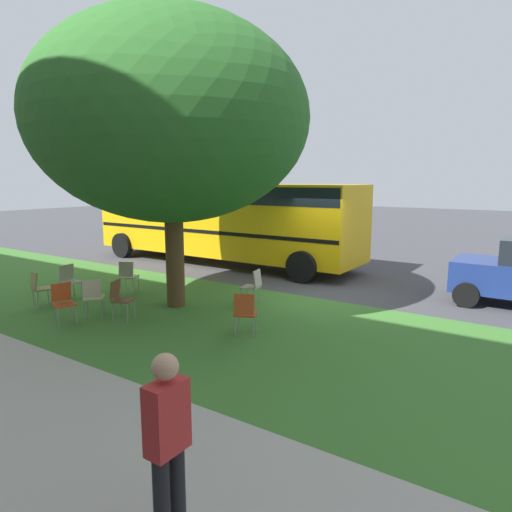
# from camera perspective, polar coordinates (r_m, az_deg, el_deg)

# --- Properties ---
(ground) EXTENTS (80.00, 80.00, 0.00)m
(ground) POSITION_cam_1_polar(r_m,az_deg,el_deg) (12.16, 6.96, -4.92)
(ground) COLOR #424247
(grass_verge) EXTENTS (48.00, 6.00, 0.01)m
(grass_verge) POSITION_cam_1_polar(r_m,az_deg,el_deg) (9.53, -1.97, -8.96)
(grass_verge) COLOR #3D752D
(grass_verge) RESTS_ON ground
(sidewalk_strip) EXTENTS (48.00, 2.80, 0.01)m
(sidewalk_strip) POSITION_cam_1_polar(r_m,az_deg,el_deg) (6.77, -25.60, -18.00)
(sidewalk_strip) COLOR #ADA89E
(sidewalk_strip) RESTS_ON ground
(street_tree) EXTENTS (6.34, 6.34, 6.73)m
(street_tree) POSITION_cam_1_polar(r_m,az_deg,el_deg) (10.94, -10.71, 16.50)
(street_tree) COLOR brown
(street_tree) RESTS_ON ground
(chair_0) EXTENTS (0.55, 0.55, 0.88)m
(chair_0) POSITION_cam_1_polar(r_m,az_deg,el_deg) (8.85, -1.38, -6.93)
(chair_0) COLOR #C64C1E
(chair_0) RESTS_ON ground
(chair_1) EXTENTS (0.50, 0.51, 0.88)m
(chair_1) POSITION_cam_1_polar(r_m,az_deg,el_deg) (12.03, -25.69, -3.44)
(chair_1) COLOR olive
(chair_1) RESTS_ON ground
(chair_2) EXTENTS (0.50, 0.49, 0.88)m
(chair_2) POSITION_cam_1_polar(r_m,az_deg,el_deg) (11.02, -0.34, -3.60)
(chair_2) COLOR #ADA393
(chair_2) RESTS_ON ground
(chair_3) EXTENTS (0.55, 0.56, 0.88)m
(chair_3) POSITION_cam_1_polar(r_m,az_deg,el_deg) (12.62, -15.85, -2.26)
(chair_3) COLOR #ADA393
(chair_3) RESTS_ON ground
(chair_4) EXTENTS (0.59, 0.59, 0.88)m
(chair_4) POSITION_cam_1_polar(r_m,az_deg,el_deg) (10.66, -19.85, -4.64)
(chair_4) COLOR beige
(chair_4) RESTS_ON ground
(chair_5) EXTENTS (0.55, 0.55, 0.88)m
(chair_5) POSITION_cam_1_polar(r_m,az_deg,el_deg) (10.33, -16.79, -4.92)
(chair_5) COLOR brown
(chair_5) RESTS_ON ground
(chair_6) EXTENTS (0.53, 0.52, 0.88)m
(chair_6) POSITION_cam_1_polar(r_m,az_deg,el_deg) (10.44, -23.15, -5.14)
(chair_6) COLOR #C64C1E
(chair_6) RESTS_ON ground
(chair_7) EXTENTS (0.44, 0.43, 0.88)m
(chair_7) POSITION_cam_1_polar(r_m,az_deg,el_deg) (12.59, -22.48, -2.67)
(chair_7) COLOR #ADA393
(chair_7) RESTS_ON ground
(school_bus) EXTENTS (10.40, 2.80, 2.88)m
(school_bus) POSITION_cam_1_polar(r_m,az_deg,el_deg) (16.53, -4.36, 5.16)
(school_bus) COLOR yellow
(school_bus) RESTS_ON ground
(pedestrian_0) EXTENTS (0.22, 0.36, 1.69)m
(pedestrian_0) POSITION_cam_1_polar(r_m,az_deg,el_deg) (4.04, -11.07, -22.11)
(pedestrian_0) COLOR black
(pedestrian_0) RESTS_ON ground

